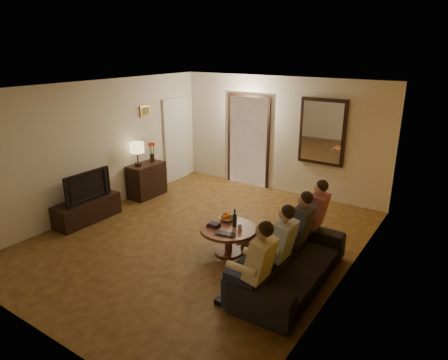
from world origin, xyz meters
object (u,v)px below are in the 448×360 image
Objects in this scene: tv at (84,185)px; laptop at (224,235)px; table_lamp at (137,154)px; coffee_table at (229,240)px; person_d at (312,221)px; dog at (257,235)px; dresser at (147,180)px; sofa at (293,263)px; bowl at (227,219)px; wine_bottle at (235,217)px; person_a at (255,272)px; person_c at (296,235)px; tv_stand at (87,210)px; person_b at (278,252)px.

tv reaches higher than laptop.
tv is at bearing -90.00° from table_lamp.
laptop is at bearing -70.35° from coffee_table.
tv is 4.23m from person_d.
coffee_table is at bearing -143.91° from dog.
dresser is 0.38× the size of sofa.
bowl is 0.84× the size of wine_bottle.
table_lamp is 2.08× the size of bowl.
sofa is 1.05m from dog.
table_lamp is at bearing 153.10° from person_a.
wine_bottle is at bearing -15.75° from table_lamp.
dog is at bearing -156.61° from person_d.
person_c is at bearing -1.21° from wine_bottle.
person_b is at bearing -0.97° from tv_stand.
sofa is 0.42m from person_c.
dog is (3.29, 0.79, 0.06)m from tv_stand.
dresser is 3.18m from coffee_table.
person_a is at bearing 172.40° from sofa.
table_lamp reaches higher than dog.
table_lamp reaches higher than tv_stand.
tv_stand is at bearing -172.59° from person_c.
sofa is 0.95m from person_a.
dog is (-0.79, 1.46, -0.32)m from person_a.
coffee_table is 2.95× the size of wine_bottle.
table_lamp is at bearing 167.96° from person_c.
person_a is 1.31× the size of coffee_table.
person_b is 4.63× the size of bowl.
table_lamp reaches higher than coffee_table.
sofa is at bearing -40.97° from dog.
person_d is 2.14× the size of dog.
person_d is at bearing -6.85° from dresser.
table_lamp is at bearing 164.25° from wine_bottle.
tv is 0.45× the size of sofa.
tv is 3.01× the size of laptop.
wine_bottle is at bearing 86.44° from laptop.
coffee_table is at bearing -21.56° from dresser.
tv_stand is 3.96× the size of laptop.
dog is (-0.79, 0.26, -0.32)m from person_c.
dresser is at bearing 160.44° from wine_bottle.
tv_stand is at bearing -171.27° from coffee_table.
tv_stand is 4.10m from person_b.
dresser is 4.23m from person_c.
table_lamp is 4.19m from person_c.
person_a reaches higher than dog.
person_b reaches higher than laptop.
person_c reaches higher than coffee_table.
tv is 1.77× the size of dog.
person_b is 1.30m from coffee_table.
person_b reaches higher than tv_stand.
wine_bottle is 0.94× the size of laptop.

